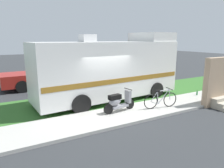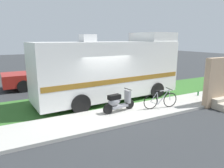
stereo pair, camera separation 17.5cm
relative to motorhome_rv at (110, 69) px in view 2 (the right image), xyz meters
name	(u,v)px [view 2 (the right image)]	position (x,y,z in m)	size (l,w,h in m)	color
ground_plane	(108,108)	(-0.78, -1.22, -1.72)	(80.00, 80.00, 0.00)	#2D3033
sidewalk	(121,115)	(-0.78, -2.42, -1.66)	(24.00, 2.00, 0.12)	#ADAAA3
grass_strip	(95,100)	(-0.78, 0.28, -1.68)	(24.00, 3.40, 0.08)	#336628
motorhome_rv	(110,69)	(0.00, 0.00, 0.00)	(7.96, 2.91, 3.62)	silver
scooter	(118,102)	(-0.75, -2.13, -1.15)	(1.63, 0.51, 0.97)	black
bicycle	(160,100)	(1.23, -2.64, -1.21)	(1.70, 0.52, 0.90)	black
pickup_truck_near	(54,72)	(-1.92, 5.04, -0.77)	(5.50, 2.36, 1.77)	maroon
porch_steps	(222,87)	(4.30, -3.51, -0.76)	(2.00, 1.26, 2.40)	#B2A893
bottle_green	(198,94)	(4.59, -1.96, -1.49)	(0.08, 0.08, 0.26)	#19722D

